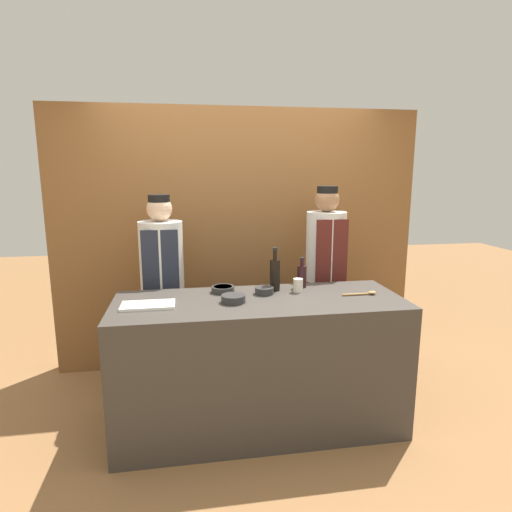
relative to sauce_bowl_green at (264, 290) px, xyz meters
name	(u,v)px	position (x,y,z in m)	size (l,w,h in m)	color
ground_plane	(259,423)	(-0.06, -0.13, -0.99)	(14.00, 14.00, 0.00)	olive
cabinet_wall	(239,239)	(-0.06, 1.04, 0.21)	(3.38, 0.18, 2.40)	brown
counter	(259,363)	(-0.06, -0.13, -0.51)	(2.02, 0.76, 0.96)	#3D3833
sauce_bowl_green	(264,290)	(0.00, 0.00, 0.00)	(0.14, 0.14, 0.05)	#2D2D2D
sauce_bowl_yellow	(223,289)	(-0.29, 0.10, 0.00)	(0.17, 0.17, 0.04)	#2D2D2D
sauce_bowl_red	(233,298)	(-0.25, -0.16, 0.00)	(0.17, 0.17, 0.05)	#2D2D2D
cutting_board	(148,305)	(-0.81, -0.17, -0.02)	(0.35, 0.19, 0.02)	white
bottle_soy	(275,274)	(0.10, 0.09, 0.10)	(0.08, 0.08, 0.33)	black
bottle_wine	(302,276)	(0.32, 0.14, 0.06)	(0.07, 0.07, 0.23)	black
cup_cream	(298,285)	(0.26, 0.01, 0.02)	(0.07, 0.07, 0.10)	silver
wooden_spoon	(364,293)	(0.71, -0.14, -0.02)	(0.26, 0.04, 0.03)	#B2844C
chef_left	(163,287)	(-0.75, 0.54, -0.09)	(0.35, 0.35, 1.65)	#28282D
chef_right	(325,276)	(0.64, 0.54, -0.05)	(0.34, 0.34, 1.71)	#28282D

